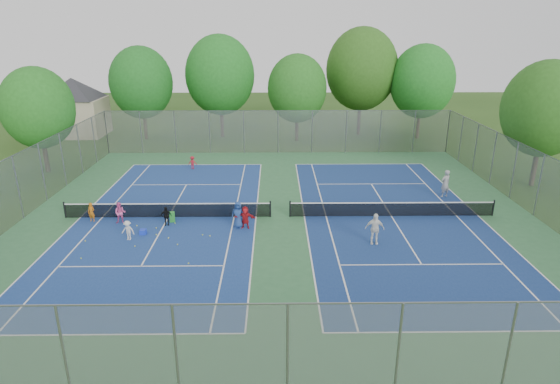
# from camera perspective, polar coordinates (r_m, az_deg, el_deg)

# --- Properties ---
(ground) EXTENTS (120.00, 120.00, 0.00)m
(ground) POSITION_cam_1_polar(r_m,az_deg,el_deg) (29.36, 0.02, -3.04)
(ground) COLOR #294B17
(ground) RESTS_ON ground
(court_pad) EXTENTS (32.00, 32.00, 0.01)m
(court_pad) POSITION_cam_1_polar(r_m,az_deg,el_deg) (29.36, 0.02, -3.03)
(court_pad) COLOR #31683D
(court_pad) RESTS_ON ground
(court_left) EXTENTS (10.97, 23.77, 0.01)m
(court_left) POSITION_cam_1_polar(r_m,az_deg,el_deg) (30.10, -13.44, -2.99)
(court_left) COLOR navy
(court_left) RESTS_ON court_pad
(court_right) EXTENTS (10.97, 23.77, 0.01)m
(court_right) POSITION_cam_1_polar(r_m,az_deg,el_deg) (30.26, 13.41, -2.87)
(court_right) COLOR navy
(court_right) RESTS_ON court_pad
(net_left) EXTENTS (12.87, 0.10, 0.91)m
(net_left) POSITION_cam_1_polar(r_m,az_deg,el_deg) (29.94, -13.51, -2.22)
(net_left) COLOR black
(net_left) RESTS_ON ground
(net_right) EXTENTS (12.87, 0.10, 0.91)m
(net_right) POSITION_cam_1_polar(r_m,az_deg,el_deg) (30.10, 13.48, -2.09)
(net_right) COLOR black
(net_right) RESTS_ON ground
(fence_north) EXTENTS (32.00, 0.10, 4.00)m
(fence_north) POSITION_cam_1_polar(r_m,az_deg,el_deg) (44.12, -0.25, 7.34)
(fence_north) COLOR gray
(fence_north) RESTS_ON ground
(fence_south) EXTENTS (32.00, 0.10, 4.00)m
(fence_south) POSITION_cam_1_polar(r_m,az_deg,el_deg) (14.45, 0.91, -20.14)
(fence_south) COLOR gray
(fence_south) RESTS_ON ground
(fence_west) EXTENTS (0.10, 32.00, 4.00)m
(fence_west) POSITION_cam_1_polar(r_m,az_deg,el_deg) (32.65, -29.32, 0.46)
(fence_west) COLOR gray
(fence_west) RESTS_ON ground
(fence_east) EXTENTS (0.10, 32.00, 4.00)m
(fence_east) POSITION_cam_1_polar(r_m,az_deg,el_deg) (33.00, 29.03, 0.69)
(fence_east) COLOR gray
(fence_east) RESTS_ON ground
(house) EXTENTS (11.03, 11.03, 7.30)m
(house) POSITION_cam_1_polar(r_m,az_deg,el_deg) (55.97, -23.90, 10.59)
(house) COLOR #B7A88C
(house) RESTS_ON ground
(tree_nw) EXTENTS (6.40, 6.40, 9.58)m
(tree_nw) POSITION_cam_1_polar(r_m,az_deg,el_deg) (51.28, -16.57, 12.66)
(tree_nw) COLOR #443326
(tree_nw) RESTS_ON ground
(tree_nl) EXTENTS (7.20, 7.20, 10.69)m
(tree_nl) POSITION_cam_1_polar(r_m,az_deg,el_deg) (50.68, -7.33, 13.95)
(tree_nl) COLOR #443326
(tree_nl) RESTS_ON ground
(tree_nc) EXTENTS (6.00, 6.00, 8.85)m
(tree_nc) POSITION_cam_1_polar(r_m,az_deg,el_deg) (48.55, 2.11, 12.49)
(tree_nc) COLOR #443326
(tree_nc) RESTS_ON ground
(tree_nr) EXTENTS (7.60, 7.60, 11.42)m
(tree_nr) POSITION_cam_1_polar(r_m,az_deg,el_deg) (52.16, 9.93, 14.53)
(tree_nr) COLOR #443326
(tree_nr) RESTS_ON ground
(tree_ne) EXTENTS (6.60, 6.60, 9.77)m
(tree_ne) POSITION_cam_1_polar(r_m,az_deg,el_deg) (51.75, 16.97, 12.76)
(tree_ne) COLOR #443326
(tree_ne) RESTS_ON ground
(tree_side_w) EXTENTS (5.60, 5.60, 8.47)m
(tree_side_w) POSITION_cam_1_polar(r_m,az_deg,el_deg) (41.99, -27.45, 9.08)
(tree_side_w) COLOR #443326
(tree_side_w) RESTS_ON ground
(tree_side_e) EXTENTS (6.00, 6.00, 9.20)m
(tree_side_e) POSITION_cam_1_polar(r_m,az_deg,el_deg) (38.77, 29.62, 8.80)
(tree_side_e) COLOR #443326
(tree_side_e) RESTS_ON ground
(ball_crate) EXTENTS (0.35, 0.35, 0.30)m
(ball_crate) POSITION_cam_1_polar(r_m,az_deg,el_deg) (28.02, -16.35, -4.69)
(ball_crate) COLOR blue
(ball_crate) RESTS_ON ground
(ball_hopper) EXTENTS (0.38, 0.38, 0.62)m
(ball_hopper) POSITION_cam_1_polar(r_m,az_deg,el_deg) (29.26, -13.00, -2.99)
(ball_hopper) COLOR green
(ball_hopper) RESTS_ON ground
(student_a) EXTENTS (0.49, 0.38, 1.21)m
(student_a) POSITION_cam_1_polar(r_m,az_deg,el_deg) (30.68, -22.01, -2.31)
(student_a) COLOR #C36712
(student_a) RESTS_ON ground
(student_b) EXTENTS (0.69, 0.56, 1.34)m
(student_b) POSITION_cam_1_polar(r_m,az_deg,el_deg) (29.77, -18.90, -2.43)
(student_b) COLOR #E75A9E
(student_b) RESTS_ON ground
(student_c) EXTENTS (0.81, 0.56, 1.15)m
(student_c) POSITION_cam_1_polar(r_m,az_deg,el_deg) (27.36, -18.05, -4.48)
(student_c) COLOR silver
(student_c) RESTS_ON ground
(student_d) EXTENTS (0.70, 0.33, 1.17)m
(student_d) POSITION_cam_1_polar(r_m,az_deg,el_deg) (28.75, -13.71, -2.87)
(student_d) COLOR black
(student_d) RESTS_ON ground
(student_e) EXTENTS (0.88, 0.66, 1.63)m
(student_e) POSITION_cam_1_polar(r_m,az_deg,el_deg) (27.64, -5.13, -2.77)
(student_e) COLOR navy
(student_e) RESTS_ON ground
(student_f) EXTENTS (1.32, 0.61, 1.37)m
(student_f) POSITION_cam_1_polar(r_m,az_deg,el_deg) (27.55, -4.27, -3.11)
(student_f) COLOR red
(student_f) RESTS_ON ground
(child_far_baseline) EXTENTS (0.74, 0.45, 1.11)m
(child_far_baseline) POSITION_cam_1_polar(r_m,az_deg,el_deg) (39.84, -10.62, 3.54)
(child_far_baseline) COLOR maroon
(child_far_baseline) RESTS_ON ground
(instructor) EXTENTS (0.84, 0.70, 1.95)m
(instructor) POSITION_cam_1_polar(r_m,az_deg,el_deg) (34.47, 19.51, 0.98)
(instructor) COLOR #98989B
(instructor) RESTS_ON ground
(teen_court_b) EXTENTS (1.07, 0.53, 1.77)m
(teen_court_b) POSITION_cam_1_polar(r_m,az_deg,el_deg) (25.99, 11.46, -4.41)
(teen_court_b) COLOR white
(teen_court_b) RESTS_ON ground
(tennis_ball_0) EXTENTS (0.07, 0.07, 0.07)m
(tennis_ball_0) POSITION_cam_1_polar(r_m,az_deg,el_deg) (26.22, -12.39, -6.31)
(tennis_ball_0) COLOR yellow
(tennis_ball_0) RESTS_ON ground
(tennis_ball_1) EXTENTS (0.07, 0.07, 0.07)m
(tennis_ball_1) POSITION_cam_1_polar(r_m,az_deg,el_deg) (27.11, -13.44, -5.51)
(tennis_ball_1) COLOR yellow
(tennis_ball_1) RESTS_ON ground
(tennis_ball_2) EXTENTS (0.07, 0.07, 0.07)m
(tennis_ball_2) POSITION_cam_1_polar(r_m,az_deg,el_deg) (28.19, -22.64, -5.55)
(tennis_ball_2) COLOR yellow
(tennis_ball_2) RESTS_ON ground
(tennis_ball_3) EXTENTS (0.07, 0.07, 0.07)m
(tennis_ball_3) POSITION_cam_1_polar(r_m,az_deg,el_deg) (26.24, -23.09, -7.48)
(tennis_ball_3) COLOR #BFE134
(tennis_ball_3) RESTS_ON ground
(tennis_ball_4) EXTENTS (0.07, 0.07, 0.07)m
(tennis_ball_4) POSITION_cam_1_polar(r_m,az_deg,el_deg) (26.62, -17.27, -6.36)
(tennis_ball_4) COLOR yellow
(tennis_ball_4) RESTS_ON ground
(tennis_ball_5) EXTENTS (0.07, 0.07, 0.07)m
(tennis_ball_5) POSITION_cam_1_polar(r_m,az_deg,el_deg) (29.01, -12.67, -3.76)
(tennis_ball_5) COLOR #C0DF33
(tennis_ball_5) RESTS_ON ground
(tennis_ball_6) EXTENTS (0.07, 0.07, 0.07)m
(tennis_ball_6) POSITION_cam_1_polar(r_m,az_deg,el_deg) (28.59, -14.86, -4.29)
(tennis_ball_6) COLOR yellow
(tennis_ball_6) RESTS_ON ground
(tennis_ball_7) EXTENTS (0.07, 0.07, 0.07)m
(tennis_ball_7) POSITION_cam_1_polar(r_m,az_deg,el_deg) (24.13, -11.09, -8.57)
(tennis_ball_7) COLOR yellow
(tennis_ball_7) RESTS_ON ground
(tennis_ball_8) EXTENTS (0.07, 0.07, 0.07)m
(tennis_ball_8) POSITION_cam_1_polar(r_m,az_deg,el_deg) (26.93, -8.54, -5.34)
(tennis_ball_8) COLOR yellow
(tennis_ball_8) RESTS_ON ground
(tennis_ball_9) EXTENTS (0.07, 0.07, 0.07)m
(tennis_ball_9) POSITION_cam_1_polar(r_m,az_deg,el_deg) (29.23, -17.05, -3.98)
(tennis_ball_9) COLOR yellow
(tennis_ball_9) RESTS_ON ground
(tennis_ball_10) EXTENTS (0.07, 0.07, 0.07)m
(tennis_ball_10) POSITION_cam_1_polar(r_m,az_deg,el_deg) (27.69, -14.84, -5.09)
(tennis_ball_10) COLOR #DDEE37
(tennis_ball_10) RESTS_ON ground
(tennis_ball_11) EXTENTS (0.07, 0.07, 0.07)m
(tennis_ball_11) POSITION_cam_1_polar(r_m,az_deg,el_deg) (27.13, -9.43, -5.21)
(tennis_ball_11) COLOR #BAE334
(tennis_ball_11) RESTS_ON ground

